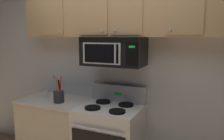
# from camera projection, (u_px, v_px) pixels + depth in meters

# --- Properties ---
(back_wall) EXTENTS (5.20, 0.10, 2.70)m
(back_wall) POSITION_uv_depth(u_px,v_px,m) (121.00, 67.00, 3.05)
(back_wall) COLOR silver
(back_wall) RESTS_ON ground_plane
(stove_range) EXTENTS (0.76, 0.69, 1.12)m
(stove_range) POSITION_uv_depth(u_px,v_px,m) (110.00, 140.00, 2.85)
(stove_range) COLOR white
(stove_range) RESTS_ON ground_plane
(over_range_microwave) EXTENTS (0.76, 0.43, 0.35)m
(over_range_microwave) POSITION_uv_depth(u_px,v_px,m) (114.00, 51.00, 2.80)
(over_range_microwave) COLOR black
(upper_cabinets) EXTENTS (2.50, 0.36, 0.55)m
(upper_cabinets) POSITION_uv_depth(u_px,v_px,m) (115.00, 14.00, 2.76)
(upper_cabinets) COLOR tan
(counter_segment) EXTENTS (0.93, 0.65, 0.90)m
(counter_segment) POSITION_uv_depth(u_px,v_px,m) (56.00, 130.00, 3.20)
(counter_segment) COLOR beige
(counter_segment) RESTS_ON ground_plane
(utensil_crock_charcoal) EXTENTS (0.14, 0.14, 0.37)m
(utensil_crock_charcoal) POSITION_uv_depth(u_px,v_px,m) (59.00, 95.00, 2.98)
(utensil_crock_charcoal) COLOR #2D2D33
(utensil_crock_charcoal) RESTS_ON counter_segment
(salt_shaker) EXTENTS (0.04, 0.04, 0.11)m
(salt_shaker) POSITION_uv_depth(u_px,v_px,m) (46.00, 94.00, 3.23)
(salt_shaker) COLOR white
(salt_shaker) RESTS_ON counter_segment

